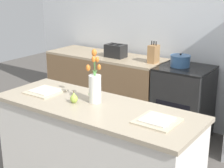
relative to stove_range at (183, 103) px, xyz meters
The scene contains 11 objects.
back_wall 0.99m from the stove_range, 104.01° to the left, with size 5.20×0.08×2.70m.
kitchen_island 1.60m from the stove_range, 93.58° to the right, with size 1.80×0.66×0.90m.
back_counter 1.16m from the stove_range, behind, with size 1.68×0.60×0.90m.
stove_range is the anchor object (origin of this frame).
flower_vase 1.66m from the stove_range, 95.26° to the right, with size 0.12×0.12×0.44m.
pear_figurine 1.75m from the stove_range, 99.44° to the right, with size 0.06×0.06×0.11m.
plate_setting_left 1.80m from the stove_range, 113.03° to the right, with size 0.29×0.29×0.02m.
plate_setting_right 1.73m from the stove_range, 73.29° to the right, with size 0.29×0.29×0.02m.
toaster 1.11m from the stove_range, behind, with size 0.28×0.18×0.17m.
cooking_pot 0.52m from the stove_range, behind, with size 0.24×0.24×0.16m.
knife_block 0.70m from the stove_range, behind, with size 0.10×0.14×0.27m.
Camera 1 is at (1.65, -2.07, 1.91)m, focal length 55.00 mm.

